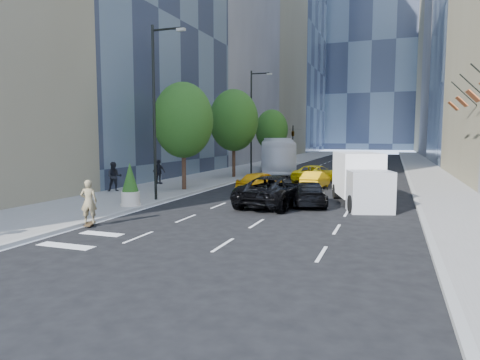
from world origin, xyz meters
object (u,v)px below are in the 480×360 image
at_px(city_bus, 276,156).
at_px(box_truck, 360,179).
at_px(skateboarder, 89,205).
at_px(black_sedan_lincoln, 275,191).
at_px(black_sedan_mercedes, 309,193).
at_px(planter_shrub, 130,185).

height_order(city_bus, box_truck, city_bus).
distance_m(skateboarder, black_sedan_lincoln, 10.06).
relative_size(black_sedan_lincoln, black_sedan_mercedes, 1.32).
xyz_separation_m(skateboarder, city_bus, (0.80, 28.28, 0.90)).
xyz_separation_m(black_sedan_lincoln, planter_shrub, (-7.10, -3.44, 0.41)).
xyz_separation_m(city_bus, planter_shrub, (-1.80, -23.71, -0.59)).
bearing_deg(planter_shrub, city_bus, 85.66).
xyz_separation_m(skateboarder, black_sedan_mercedes, (7.81, 8.85, -0.28)).
bearing_deg(box_truck, city_bus, 101.67).
height_order(black_sedan_lincoln, black_sedan_mercedes, black_sedan_lincoln).
height_order(skateboarder, black_sedan_mercedes, skateboarder).
bearing_deg(black_sedan_lincoln, city_bus, -68.18).
relative_size(black_sedan_lincoln, box_truck, 0.93).
bearing_deg(planter_shrub, box_truck, 25.17).
xyz_separation_m(box_truck, planter_shrub, (-11.52, -5.42, -0.24)).
bearing_deg(skateboarder, planter_shrub, -102.14).
relative_size(city_bus, box_truck, 2.04).
distance_m(black_sedan_lincoln, planter_shrub, 7.90).
distance_m(box_truck, planter_shrub, 12.73).
height_order(skateboarder, black_sedan_lincoln, skateboarder).
bearing_deg(skateboarder, city_bus, -116.13).
bearing_deg(black_sedan_mercedes, box_truck, -172.03).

